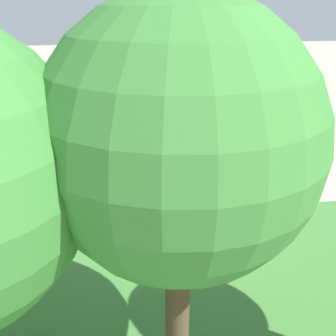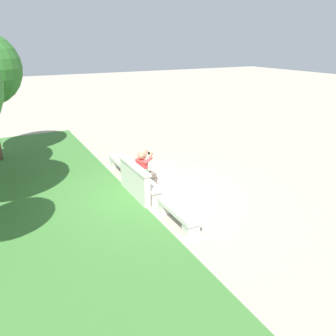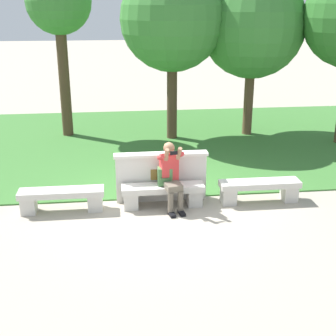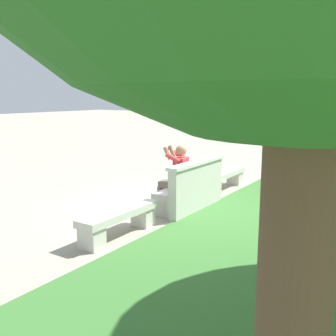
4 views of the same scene
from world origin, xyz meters
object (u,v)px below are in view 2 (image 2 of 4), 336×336
Objects in this scene: person_photographer at (145,169)px; backpack at (144,174)px; bench_mid at (122,165)px; bench_near at (145,185)px; bench_main at (178,213)px.

person_photographer is 0.18m from backpack.
bench_near is at bearing 180.00° from bench_mid.
bench_mid is 1.96m from backpack.
backpack is (-1.93, 0.02, 0.34)m from bench_mid.
person_photographer reaches higher than bench_near.
backpack is (-0.11, 0.09, -0.11)m from person_photographer.
bench_mid is 1.24× the size of person_photographer.
backpack is at bearing 0.50° from bench_main.
bench_main is 2.05m from backpack.
bench_mid is at bearing -0.52° from backpack.
backpack is (0.04, 0.02, 0.34)m from bench_near.
bench_near is 0.48m from person_photographer.
person_photographer is (0.15, -0.08, 0.45)m from bench_near.
bench_main is 1.24× the size of person_photographer.
bench_near is at bearing 0.00° from bench_main.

